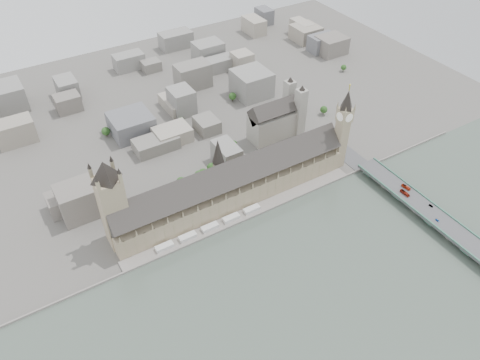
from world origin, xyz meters
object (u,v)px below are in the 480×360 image
palace_of_westminster (230,185)px  car_blue (437,220)px  elizabeth_tower (343,124)px  car_approach (337,135)px  westminster_bridge (412,202)px  westminster_abbey (277,119)px  red_bus_south (406,187)px  victoria_tower (112,200)px  red_bus_north (405,193)px  car_silver (431,206)px

palace_of_westminster → car_blue: palace_of_westminster is taller
palace_of_westminster → car_blue: 212.94m
elizabeth_tower → car_approach: size_ratio=24.54×
palace_of_westminster → westminster_bridge: 195.05m
car_blue → westminster_abbey: bearing=99.6°
elizabeth_tower → westminster_bridge: bearing=-75.9°
car_blue → red_bus_south: bearing=77.2°
palace_of_westminster → red_bus_south: bearing=-28.6°
westminster_bridge → westminster_abbey: bearing=105.6°
elizabeth_tower → car_approach: 65.35m
car_blue → victoria_tower: bearing=149.4°
palace_of_westminster → red_bus_south: 190.56m
westminster_bridge → red_bus_north: 12.48m
elizabeth_tower → westminster_bridge: 111.81m
victoria_tower → red_bus_north: size_ratio=8.43×
car_approach → elizabeth_tower: bearing=-144.3°
westminster_abbey → car_silver: westminster_abbey is taller
palace_of_westminster → victoria_tower: 126.41m
red_bus_north → car_blue: size_ratio=2.71×
victoria_tower → car_blue: victoria_tower is taller
westminster_abbey → car_blue: bearing=-77.9°
victoria_tower → red_bus_south: 308.07m
palace_of_westminster → red_bus_north: size_ratio=22.34×
westminster_abbey → car_blue: 223.34m
elizabeth_tower → victoria_tower: elizabeth_tower is taller
palace_of_westminster → westminster_abbey: 134.09m
elizabeth_tower → westminster_abbey: elizabeth_tower is taller
victoria_tower → red_bus_north: (280.88, -103.50, -43.30)m
elizabeth_tower → victoria_tower: bearing=176.0°
palace_of_westminster → westminster_bridge: size_ratio=0.82×
elizabeth_tower → car_blue: bearing=-81.5°
westminster_bridge → car_approach: (4.93, 130.22, 5.76)m
palace_of_westminster → elizabeth_tower: size_ratio=2.47×
red_bus_north → red_bus_south: (8.16, 6.15, -0.13)m
victoria_tower → elizabeth_tower: bearing=-4.0°
elizabeth_tower → westminster_bridge: (24.00, -95.50, -52.96)m
elizabeth_tower → red_bus_south: (29.04, -79.35, -46.31)m
palace_of_westminster → car_approach: 168.93m
car_approach → red_bus_south: bearing=-104.4°
victoria_tower → car_silver: bearing=-24.3°
red_bus_south → car_silver: 33.76m
palace_of_westminster → car_blue: (157.68, -142.63, -11.71)m
westminster_bridge → car_approach: size_ratio=74.18×
palace_of_westminster → car_blue: size_ratio=60.48×
red_bus_north → car_blue: red_bus_north is taller
westminster_abbey → red_bus_north: 179.53m
red_bus_north → red_bus_south: size_ratio=1.08×
westminster_abbey → car_approach: (56.01, -52.28, -14.20)m
elizabeth_tower → westminster_abbey: bearing=107.3°
palace_of_westminster → elizabeth_tower: (138.00, -11.70, 35.38)m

